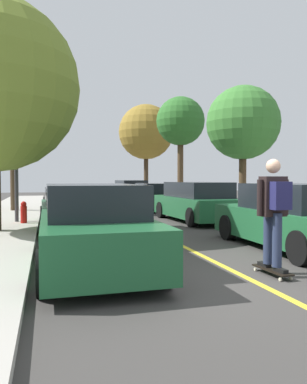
# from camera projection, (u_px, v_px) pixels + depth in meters

# --- Properties ---
(ground) EXTENTS (80.00, 80.00, 0.00)m
(ground) POSITION_uv_depth(u_px,v_px,m) (243.00, 276.00, 6.13)
(ground) COLOR #3D3A38
(center_line) EXTENTS (0.12, 39.20, 0.01)m
(center_line) POSITION_uv_depth(u_px,v_px,m) (167.00, 238.00, 9.98)
(center_line) COLOR gold
(center_line) RESTS_ON ground
(parked_car_left_nearest) EXTENTS (1.87, 4.20, 1.47)m
(parked_car_left_nearest) POSITION_uv_depth(u_px,v_px,m) (93.00, 227.00, 6.66)
(parked_car_left_nearest) COLOR #1E5B33
(parked_car_left_nearest) RESTS_ON ground
(parked_car_left_near) EXTENTS (2.01, 4.28, 1.29)m
(parked_car_left_near) POSITION_uv_depth(u_px,v_px,m) (73.00, 208.00, 11.90)
(parked_car_left_near) COLOR #1E5B33
(parked_car_left_near) RESTS_ON ground
(parked_car_right_nearest) EXTENTS (2.01, 4.43, 1.46)m
(parked_car_right_nearest) POSITION_uv_depth(u_px,v_px,m) (294.00, 218.00, 8.46)
(parked_car_right_nearest) COLOR #1E5B33
(parked_car_right_nearest) RESTS_ON ground
(parked_car_right_near) EXTENTS (2.01, 4.54, 1.44)m
(parked_car_right_near) POSITION_uv_depth(u_px,v_px,m) (196.00, 202.00, 13.99)
(parked_car_right_near) COLOR #1E5B33
(parked_car_right_near) RESTS_ON ground
(parked_car_right_far) EXTENTS (1.96, 4.56, 1.34)m
(parked_car_right_far) POSITION_uv_depth(u_px,v_px,m) (155.00, 197.00, 19.26)
(parked_car_right_far) COLOR black
(parked_car_right_far) RESTS_ON ground
(parked_car_right_farthest) EXTENTS (1.93, 4.52, 1.46)m
(parked_car_right_farthest) POSITION_uv_depth(u_px,v_px,m) (130.00, 192.00, 24.99)
(parked_car_right_farthest) COLOR black
(parked_car_right_farthest) RESTS_ON ground
(street_tree_left_near) EXTENTS (3.73, 3.73, 6.33)m
(street_tree_left_near) POSITION_uv_depth(u_px,v_px,m) (13.00, 112.00, 17.10)
(street_tree_left_near) COLOR #3D2D1E
(street_tree_left_near) RESTS_ON sidewalk_left
(street_tree_right_nearest) EXTENTS (2.90, 2.90, 5.09)m
(street_tree_right_nearest) POSITION_uv_depth(u_px,v_px,m) (243.00, 123.00, 15.00)
(street_tree_right_nearest) COLOR #4C3823
(street_tree_right_nearest) RESTS_ON sidewalk_right
(street_tree_right_near) EXTENTS (2.80, 2.80, 6.16)m
(street_tree_right_near) POSITION_uv_depth(u_px,v_px,m) (180.00, 122.00, 21.97)
(street_tree_right_near) COLOR #4C3823
(street_tree_right_near) RESTS_ON sidewalk_right
(street_tree_right_far) EXTENTS (4.25, 4.25, 7.19)m
(street_tree_right_far) POSITION_uv_depth(u_px,v_px,m) (146.00, 132.00, 29.57)
(street_tree_right_far) COLOR #3D2D1E
(street_tree_right_far) RESTS_ON sidewalk_right
(fire_hydrant) EXTENTS (0.20, 0.20, 0.70)m
(fire_hydrant) POSITION_uv_depth(u_px,v_px,m) (24.00, 212.00, 12.26)
(fire_hydrant) COLOR #B2140F
(fire_hydrant) RESTS_ON sidewalk_left
(streetlamp) EXTENTS (0.36, 0.24, 5.43)m
(streetlamp) POSITION_uv_depth(u_px,v_px,m) (16.00, 128.00, 12.58)
(streetlamp) COLOR #38383D
(streetlamp) RESTS_ON sidewalk_left
(skateboard) EXTENTS (0.25, 0.85, 0.10)m
(skateboard) POSITION_uv_depth(u_px,v_px,m) (272.00, 270.00, 6.17)
(skateboard) COLOR black
(skateboard) RESTS_ON ground
(skateboarder) EXTENTS (0.58, 0.70, 1.78)m
(skateboarder) POSITION_uv_depth(u_px,v_px,m) (274.00, 207.00, 6.10)
(skateboarder) COLOR black
(skateboarder) RESTS_ON skateboard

